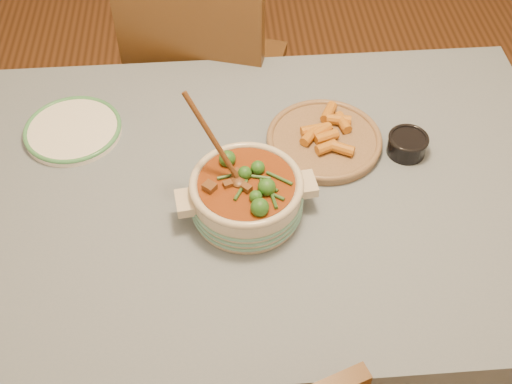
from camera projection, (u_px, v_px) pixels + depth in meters
floor at (252, 331)px, 2.22m from camera, size 4.50×4.50×0.00m
dining_table at (251, 210)px, 1.72m from camera, size 1.68×1.08×0.76m
stew_casserole at (246, 193)px, 1.55m from camera, size 0.35×0.30×0.33m
white_plate at (73, 130)px, 1.78m from camera, size 0.35×0.35×0.02m
condiment_bowl at (407, 144)px, 1.71m from camera, size 0.11×0.11×0.06m
fried_plate at (324, 139)px, 1.74m from camera, size 0.41×0.41×0.05m
chair_far at (205, 76)px, 2.24m from camera, size 0.59×0.59×1.00m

